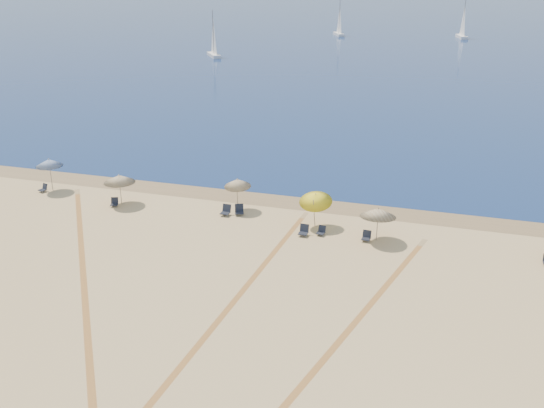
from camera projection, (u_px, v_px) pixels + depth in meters
The scene contains 18 objects.
ocean at pixel (430, 8), 223.92m from camera, with size 500.00×500.00×0.00m, color #0C2151.
wet_sand at pixel (287, 201), 45.08m from camera, with size 500.00×500.00×0.00m, color olive.
umbrella_0 at pixel (49, 163), 46.38m from camera, with size 2.04×2.04×2.58m.
umbrella_1 at pixel (119, 179), 43.86m from camera, with size 2.27×2.27×2.28m.
umbrella_2 at pixel (237, 183), 42.76m from camera, with size 1.89×1.93×2.41m.
umbrella_3 at pixel (316, 198), 40.07m from camera, with size 2.19×2.25×2.63m.
umbrella_4 at pixel (378, 212), 38.10m from camera, with size 2.29×2.32×2.27m.
chair_0 at pixel (44, 188), 46.83m from camera, with size 0.68×0.73×0.61m.
chair_1 at pixel (114, 202), 44.08m from camera, with size 0.67×0.73×0.62m.
chair_2 at pixel (226, 211), 42.52m from camera, with size 0.64×0.74×0.73m.
chair_3 at pixel (239, 210), 42.62m from camera, with size 0.81×0.86×0.72m.
chair_4 at pixel (304, 231), 39.40m from camera, with size 0.60×0.69×0.70m.
chair_5 at pixel (321, 231), 39.48m from camera, with size 0.59×0.66×0.60m.
chair_6 at pixel (366, 236), 38.64m from camera, with size 0.56×0.65×0.64m.
sailboat_1 at pixel (214, 43), 111.24m from camera, with size 4.29×5.31×8.19m.
sailboat_2 at pixel (463, 26), 137.68m from camera, with size 2.87×6.21×8.97m.
sailboat_3 at pixel (339, 24), 142.70m from camera, with size 3.66×5.70×8.37m.
tire_tracks at pixel (200, 314), 30.73m from camera, with size 51.67×41.21×0.00m.
Camera 1 is at (10.83, -16.52, 16.58)m, focal length 40.27 mm.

